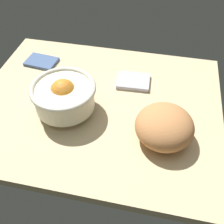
# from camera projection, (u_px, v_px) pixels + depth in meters

# --- Properties ---
(ground_plane) EXTENTS (0.81, 0.65, 0.03)m
(ground_plane) POSITION_uv_depth(u_px,v_px,m) (97.00, 106.00, 0.89)
(ground_plane) COLOR #D2BB8C
(fruit_bowl) EXTENTS (0.20, 0.20, 0.12)m
(fruit_bowl) POSITION_uv_depth(u_px,v_px,m) (64.00, 95.00, 0.81)
(fruit_bowl) COLOR silver
(fruit_bowl) RESTS_ON ground
(bread_loaf) EXTENTS (0.19, 0.19, 0.10)m
(bread_loaf) POSITION_uv_depth(u_px,v_px,m) (164.00, 126.00, 0.74)
(bread_loaf) COLOR #CB854D
(bread_loaf) RESTS_ON ground
(napkin_folded) EXTENTS (0.12, 0.09, 0.01)m
(napkin_folded) POSITION_uv_depth(u_px,v_px,m) (133.00, 81.00, 0.94)
(napkin_folded) COLOR #B4B5CA
(napkin_folded) RESTS_ON ground
(napkin_spare) EXTENTS (0.12, 0.09, 0.01)m
(napkin_spare) POSITION_uv_depth(u_px,v_px,m) (42.00, 62.00, 1.03)
(napkin_spare) COLOR #4E6694
(napkin_spare) RESTS_ON ground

